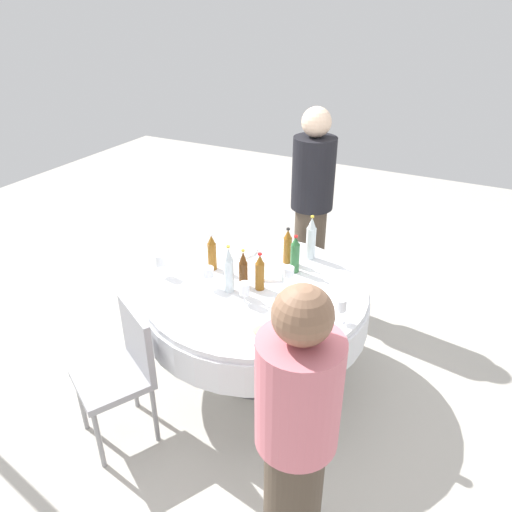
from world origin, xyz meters
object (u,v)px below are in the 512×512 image
(wine_glass_right, at_px, (161,261))
(plate_east, at_px, (261,333))
(wine_glass_near, at_px, (208,273))
(dining_table, at_px, (256,304))
(plate_outer, at_px, (240,250))
(bottle_amber_south, at_px, (288,247))
(person_south, at_px, (296,440))
(bottle_green_west, at_px, (295,255))
(bottle_brown_right, at_px, (243,270))
(wine_glass_outer, at_px, (289,273))
(wine_glass_front, at_px, (244,290))
(person_west, at_px, (311,208))
(wine_glass_inner, at_px, (341,306))
(bottle_amber_front, at_px, (212,253))
(bottle_clear_inner, at_px, (229,270))
(bottle_amber_left, at_px, (260,273))
(bottle_clear_near, at_px, (311,239))
(chair_front, at_px, (124,365))

(wine_glass_right, bearing_deg, plate_east, 163.01)
(wine_glass_near, distance_m, plate_east, 0.61)
(dining_table, xyz_separation_m, plate_outer, (0.34, -0.38, 0.15))
(bottle_amber_south, height_order, person_south, person_south)
(bottle_green_west, relative_size, bottle_amber_south, 1.02)
(bottle_brown_right, relative_size, wine_glass_outer, 1.82)
(wine_glass_front, height_order, person_west, person_west)
(bottle_green_west, bearing_deg, wine_glass_inner, 138.24)
(bottle_brown_right, height_order, bottle_amber_front, same)
(dining_table, distance_m, bottle_clear_inner, 0.35)
(wine_glass_inner, relative_size, person_south, 0.10)
(bottle_amber_left, relative_size, wine_glass_inner, 1.69)
(bottle_clear_near, bearing_deg, wine_glass_near, 57.39)
(bottle_amber_left, xyz_separation_m, wine_glass_right, (0.67, 0.15, -0.01))
(bottle_clear_near, bearing_deg, plate_east, 95.35)
(chair_front, bearing_deg, plate_outer, -66.60)
(wine_glass_outer, bearing_deg, bottle_clear_inner, 34.11)
(bottle_green_west, distance_m, bottle_clear_inner, 0.51)
(bottle_clear_near, xyz_separation_m, wine_glass_right, (0.81, 0.70, -0.04))
(wine_glass_inner, relative_size, plate_outer, 0.60)
(bottle_green_west, xyz_separation_m, bottle_clear_near, (-0.02, -0.23, 0.03))
(bottle_amber_left, bearing_deg, wine_glass_front, 87.51)
(bottle_green_west, height_order, wine_glass_right, bottle_green_west)
(person_west, bearing_deg, plate_outer, -116.57)
(wine_glass_near, bearing_deg, plate_outer, -82.66)
(wine_glass_right, bearing_deg, bottle_green_west, -149.30)
(dining_table, distance_m, bottle_amber_left, 0.27)
(bottle_amber_front, height_order, bottle_clear_near, bottle_clear_near)
(bottle_amber_front, bearing_deg, person_west, -109.63)
(wine_glass_right, relative_size, chair_front, 0.18)
(bottle_brown_right, xyz_separation_m, wine_glass_right, (0.56, 0.13, -0.01))
(person_south, relative_size, chair_front, 1.80)
(bottle_clear_inner, distance_m, bottle_amber_front, 0.32)
(wine_glass_inner, bearing_deg, person_south, 97.83)
(bottle_amber_left, distance_m, person_west, 1.06)
(person_west, bearing_deg, bottle_amber_south, -84.71)
(wine_glass_right, xyz_separation_m, wine_glass_outer, (-0.83, -0.26, -0.00))
(dining_table, xyz_separation_m, wine_glass_outer, (-0.19, -0.09, 0.26))
(dining_table, xyz_separation_m, plate_east, (-0.26, 0.44, 0.16))
(plate_east, bearing_deg, dining_table, -59.39)
(bottle_amber_front, relative_size, bottle_clear_near, 0.81)
(bottle_clear_near, xyz_separation_m, wine_glass_outer, (-0.02, 0.44, -0.05))
(bottle_amber_front, bearing_deg, wine_glass_front, 145.62)
(bottle_brown_right, bearing_deg, bottle_amber_south, -106.23)
(bottle_clear_inner, height_order, bottle_clear_near, bottle_clear_near)
(bottle_amber_left, xyz_separation_m, bottle_brown_right, (0.11, 0.02, 0.00))
(wine_glass_front, bearing_deg, wine_glass_near, -9.79)
(person_south, bearing_deg, bottle_green_west, -100.92)
(wine_glass_front, bearing_deg, wine_glass_right, -3.40)
(chair_front, bearing_deg, dining_table, -90.00)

